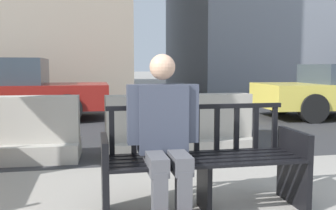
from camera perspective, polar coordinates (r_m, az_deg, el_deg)
The scene contains 5 objects.
street_asphalt at distance 10.65m, azimuth -4.70°, elevation -0.72°, with size 120.00×12.00×0.01m, color #333335.
street_bench at distance 3.20m, azimuth 5.41°, elevation -8.95°, with size 1.69×0.54×0.88m.
seated_person at distance 3.00m, azimuth -0.57°, elevation -4.17°, with size 0.58×0.72×1.31m.
jersey_barrier_centre at distance 5.12m, azimuth 1.79°, elevation -3.97°, with size 2.02×0.75×0.84m.
car_sedan_mid at distance 9.25m, azimuth -24.05°, elevation 2.10°, with size 4.65×1.86×1.41m.
Camera 1 is at (-1.28, -1.80, 1.21)m, focal length 40.00 mm.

